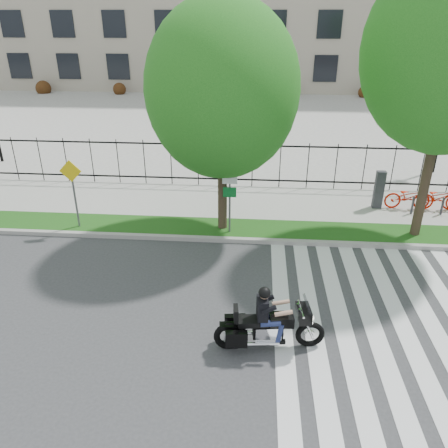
{
  "coord_description": "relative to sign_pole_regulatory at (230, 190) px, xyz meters",
  "views": [
    {
      "loc": [
        1.43,
        -9.15,
        7.04
      ],
      "look_at": [
        0.45,
        3.0,
        1.2
      ],
      "focal_mm": 35.0,
      "sensor_mm": 36.0,
      "label": 1
    }
  ],
  "objects": [
    {
      "name": "crosswalk_stripes",
      "position": [
        4.31,
        -4.58,
        -1.73
      ],
      "size": [
        5.7,
        8.0,
        0.01
      ],
      "primitive_type": null,
      "color": "silver",
      "rests_on": "ground"
    },
    {
      "name": "grass_verge",
      "position": [
        -0.52,
        0.37,
        -1.66
      ],
      "size": [
        60.0,
        1.5,
        0.15
      ],
      "primitive_type": "cube",
      "color": "#194A12",
      "rests_on": "ground"
    },
    {
      "name": "curb",
      "position": [
        -0.52,
        -0.48,
        -1.66
      ],
      "size": [
        60.0,
        0.2,
        0.15
      ],
      "primitive_type": "cube",
      "color": "#9A9791",
      "rests_on": "ground"
    },
    {
      "name": "iron_fence",
      "position": [
        -0.52,
        4.62,
        -0.59
      ],
      "size": [
        30.0,
        0.06,
        2.0
      ],
      "primitive_type": null,
      "color": "black",
      "rests_on": "sidewalk"
    },
    {
      "name": "sign_pole_regulatory",
      "position": [
        0.0,
        0.0,
        0.0
      ],
      "size": [
        0.5,
        0.09,
        2.5
      ],
      "color": "#59595B",
      "rests_on": "grass_verge"
    },
    {
      "name": "lamp_post_right",
      "position": [
        9.48,
        7.42,
        1.47
      ],
      "size": [
        1.06,
        0.7,
        4.25
      ],
      "color": "black",
      "rests_on": "ground"
    },
    {
      "name": "sidewalk",
      "position": [
        -0.52,
        2.87,
        -1.66
      ],
      "size": [
        60.0,
        3.5,
        0.15
      ],
      "primitive_type": "cube",
      "color": "gray",
      "rests_on": "ground"
    },
    {
      "name": "sign_pole_warning",
      "position": [
        -5.45,
        0.0,
        0.0
      ],
      "size": [
        0.78,
        0.09,
        2.49
      ],
      "color": "#59595B",
      "rests_on": "grass_verge"
    },
    {
      "name": "motorcycle_rider",
      "position": [
        1.3,
        -5.66,
        -1.08
      ],
      "size": [
        2.59,
        0.86,
        2.0
      ],
      "color": "black",
      "rests_on": "ground"
    },
    {
      "name": "ground",
      "position": [
        -0.52,
        -4.58,
        -1.74
      ],
      "size": [
        120.0,
        120.0,
        0.0
      ],
      "primitive_type": "plane",
      "color": "#363639",
      "rests_on": "ground"
    },
    {
      "name": "plaza",
      "position": [
        -0.52,
        20.42,
        -1.69
      ],
      "size": [
        80.0,
        34.0,
        0.1
      ],
      "primitive_type": "cube",
      "color": "gray",
      "rests_on": "ground"
    },
    {
      "name": "street_tree_1",
      "position": [
        -0.28,
        0.37,
        3.18
      ],
      "size": [
        4.89,
        4.89,
        7.59
      ],
      "color": "#372A1E",
      "rests_on": "grass_verge"
    }
  ]
}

